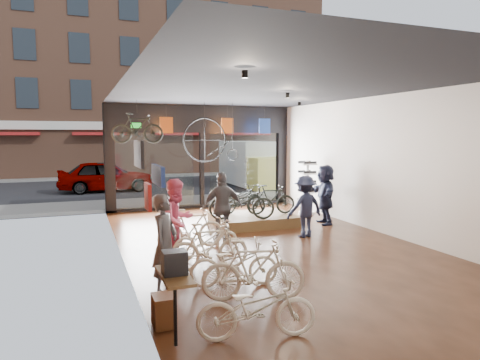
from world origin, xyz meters
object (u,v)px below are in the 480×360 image
display_bike_right (241,199)px  penny_farthing (214,141)px  display_platform (254,220)px  customer_0 (165,244)px  floor_bike_0 (257,308)px  floor_bike_5 (191,229)px  floor_bike_4 (206,239)px  street_car (106,176)px  floor_bike_1 (253,270)px  floor_bike_3 (209,247)px  display_bike_mid (271,200)px  customer_5 (325,194)px  customer_1 (177,221)px  customer_3 (305,206)px  floor_bike_2 (234,263)px  display_bike_left (242,202)px  customer_2 (223,207)px  box_truck (256,164)px  sunglasses_rack (307,188)px  hung_bike (137,128)px

display_bike_right → penny_farthing: bearing=-6.4°
display_platform → customer_0: (-3.61, -4.64, 0.71)m
floor_bike_0 → floor_bike_5: (0.31, 4.73, 0.07)m
floor_bike_4 → customer_0: customer_0 is taller
street_car → customer_0: (0.10, -14.31, 0.11)m
floor_bike_1 → display_platform: floor_bike_1 is taller
floor_bike_3 → floor_bike_5: floor_bike_5 is taller
display_bike_mid → customer_5: bearing=-101.0°
floor_bike_4 → floor_bike_5: (-0.12, 0.88, 0.07)m
customer_1 → floor_bike_4: bearing=-29.1°
customer_0 → customer_3: 5.05m
customer_5 → penny_farthing: bearing=-120.5°
floor_bike_2 → floor_bike_3: bearing=20.1°
display_bike_left → customer_5: 2.69m
customer_2 → floor_bike_1: bearing=81.3°
floor_bike_3 → floor_bike_4: (0.19, 0.86, -0.07)m
box_truck → floor_bike_0: (-6.52, -15.45, -0.76)m
floor_bike_5 → customer_1: customer_1 is taller
floor_bike_0 → street_car: bearing=14.5°
display_bike_mid → customer_5: (1.56, -0.56, 0.16)m
customer_3 → customer_5: bearing=-145.2°
customer_3 → box_truck: bearing=-113.3°
floor_bike_5 → customer_3: customer_3 is taller
customer_5 → penny_farthing: (-2.73, 2.63, 1.59)m
floor_bike_0 → customer_0: bearing=31.9°
display_bike_right → customer_3: (0.86, -2.50, 0.10)m
floor_bike_3 → customer_1: (-0.46, 0.82, 0.40)m
display_bike_right → penny_farthing: 2.31m
floor_bike_0 → floor_bike_5: size_ratio=0.98×
street_car → display_bike_right: size_ratio=2.73×
display_bike_mid → customer_0: bearing=146.6°
floor_bike_5 → customer_3: (3.14, 0.12, 0.33)m
box_truck → display_bike_left: (-4.33, -9.19, -0.39)m
display_bike_right → penny_farthing: size_ratio=0.87×
display_platform → display_bike_left: 1.03m
floor_bike_4 → sunglasses_rack: sunglasses_rack is taller
floor_bike_1 → display_bike_left: (1.73, 5.03, 0.28)m
floor_bike_0 → display_bike_left: bearing=-8.0°
floor_bike_2 → customer_1: (-0.62, 1.84, 0.48)m
floor_bike_5 → customer_0: (-1.12, -2.60, 0.37)m
floor_bike_0 → floor_bike_1: (0.47, 1.23, 0.09)m
hung_bike → customer_5: bearing=-106.5°
floor_bike_4 → hung_bike: (-0.80, 4.79, 2.50)m
penny_farthing → display_bike_left: bearing=-88.9°
floor_bike_3 → hung_bike: bearing=8.4°
floor_bike_5 → customer_5: (4.56, 1.39, 0.42)m
display_bike_mid → sunglasses_rack: 2.10m
floor_bike_1 → customer_3: customer_3 is taller
display_bike_left → display_bike_mid: bearing=-51.8°
floor_bike_2 → floor_bike_4: bearing=10.1°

